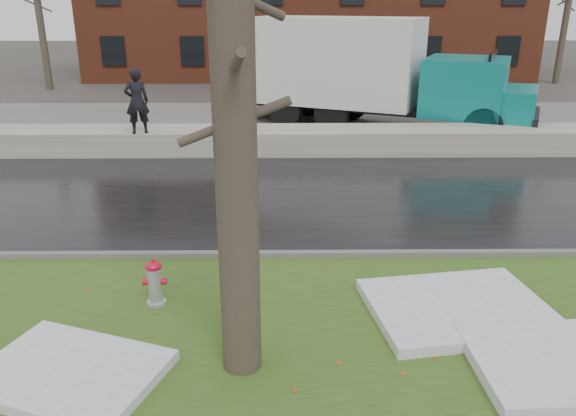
{
  "coord_description": "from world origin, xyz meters",
  "views": [
    {
      "loc": [
        0.39,
        -8.36,
        4.47
      ],
      "look_at": [
        0.48,
        0.99,
        1.0
      ],
      "focal_mm": 35.0,
      "sensor_mm": 36.0,
      "label": 1
    }
  ],
  "objects_px": {
    "box_truck": "(367,71)",
    "worker": "(137,101)",
    "fire_hydrant": "(155,281)",
    "tree": "(235,128)"
  },
  "relations": [
    {
      "from": "box_truck",
      "to": "worker",
      "type": "xyz_separation_m",
      "value": [
        -7.33,
        -4.23,
        -0.37
      ]
    },
    {
      "from": "fire_hydrant",
      "to": "box_truck",
      "type": "xyz_separation_m",
      "value": [
        5.04,
        13.02,
        1.62
      ]
    },
    {
      "from": "tree",
      "to": "worker",
      "type": "relative_size",
      "value": 3.26
    },
    {
      "from": "box_truck",
      "to": "worker",
      "type": "bearing_deg",
      "value": -125.71
    },
    {
      "from": "tree",
      "to": "box_truck",
      "type": "height_order",
      "value": "tree"
    },
    {
      "from": "tree",
      "to": "box_truck",
      "type": "xyz_separation_m",
      "value": [
        3.61,
        14.58,
        -1.09
      ]
    },
    {
      "from": "tree",
      "to": "box_truck",
      "type": "distance_m",
      "value": 15.06
    },
    {
      "from": "box_truck",
      "to": "worker",
      "type": "height_order",
      "value": "box_truck"
    },
    {
      "from": "fire_hydrant",
      "to": "box_truck",
      "type": "height_order",
      "value": "box_truck"
    },
    {
      "from": "box_truck",
      "to": "worker",
      "type": "relative_size",
      "value": 6.03
    }
  ]
}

